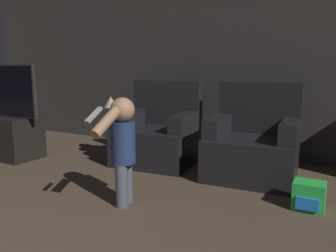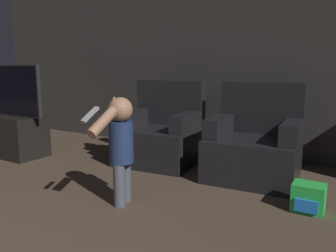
# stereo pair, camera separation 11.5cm
# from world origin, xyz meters

# --- Properties ---
(wall_back) EXTENTS (8.40, 0.05, 2.60)m
(wall_back) POSITION_xyz_m (0.00, 4.50, 1.30)
(wall_back) COLOR #33302D
(wall_back) RESTS_ON ground_plane
(armchair_left) EXTENTS (0.96, 0.89, 0.99)m
(armchair_left) POSITION_xyz_m (-0.26, 3.67, 0.34)
(armchair_left) COLOR black
(armchair_left) RESTS_ON ground_plane
(armchair_right) EXTENTS (0.94, 0.87, 0.99)m
(armchair_right) POSITION_xyz_m (0.89, 3.67, 0.34)
(armchair_right) COLOR black
(armchair_right) RESTS_ON ground_plane
(tv_stand) EXTENTS (0.92, 0.47, 0.53)m
(tv_stand) POSITION_xyz_m (-2.12, 2.93, 0.27)
(tv_stand) COLOR black
(tv_stand) RESTS_ON ground_plane
(tv) EXTENTS (1.20, 0.04, 0.66)m
(tv) POSITION_xyz_m (-2.12, 2.92, 0.86)
(tv) COLOR black
(tv) RESTS_ON tv_stand
(person_toddler) EXTENTS (0.20, 0.61, 0.90)m
(person_toddler) POSITION_xyz_m (0.14, 2.40, 0.53)
(person_toddler) COLOR #474C56
(person_toddler) RESTS_ON ground_plane
(toy_backpack) EXTENTS (0.24, 0.22, 0.23)m
(toy_backpack) POSITION_xyz_m (1.51, 3.05, 0.11)
(toy_backpack) COLOR green
(toy_backpack) RESTS_ON ground_plane
(side_table) EXTENTS (0.37, 0.37, 0.46)m
(side_table) POSITION_xyz_m (-0.94, 3.61, 0.37)
(side_table) COLOR black
(side_table) RESTS_ON ground_plane
(lamp) EXTENTS (0.18, 0.18, 0.32)m
(lamp) POSITION_xyz_m (-0.94, 3.61, 0.71)
(lamp) COLOR #262626
(lamp) RESTS_ON side_table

